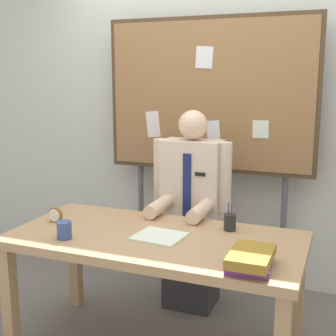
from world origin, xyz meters
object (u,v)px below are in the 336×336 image
bulletin_board (209,99)px  desk_clock (55,216)px  book_stack (250,259)px  coffee_mug (64,230)px  desk (155,250)px  pen_holder (230,222)px  person (192,218)px  open_notebook (159,236)px

bulletin_board → desk_clock: bearing=-123.2°
book_stack → coffee_mug: coffee_mug is taller
book_stack → coffee_mug: size_ratio=2.99×
desk → bulletin_board: bulletin_board is taller
book_stack → desk_clock: 1.27m
pen_holder → book_stack: bearing=-65.9°
person → book_stack: person is taller
desk_clock → person: bearing=44.1°
coffee_mug → open_notebook: bearing=23.5°
open_notebook → coffee_mug: bearing=-156.5°
book_stack → pen_holder: (-0.22, 0.49, 0.01)m
pen_holder → desk: bearing=-146.7°
desk → pen_holder: bearing=33.3°
bulletin_board → pen_holder: size_ratio=12.65×
desk → coffee_mug: bearing=-152.9°
open_notebook → pen_holder: bearing=38.0°
desk → person: bearing=90.0°
person → coffee_mug: (-0.44, -0.86, 0.13)m
open_notebook → desk_clock: size_ratio=2.78×
desk → person: 0.64m
person → bulletin_board: 0.88m
bulletin_board → pen_holder: (0.37, -0.77, -0.67)m
person → coffee_mug: person is taller
person → desk_clock: size_ratio=14.62×
bulletin_board → pen_holder: bulletin_board is taller
open_notebook → pen_holder: size_ratio=1.64×
person → desk_clock: (-0.66, -0.64, 0.13)m
pen_holder → bulletin_board: bearing=115.6°
bulletin_board → open_notebook: bulletin_board is taller
person → pen_holder: (0.37, -0.40, 0.13)m
coffee_mug → pen_holder: pen_holder is taller
bulletin_board → book_stack: bearing=-65.0°
bulletin_board → coffee_mug: (-0.44, -1.23, -0.67)m
person → book_stack: size_ratio=4.74×
bulletin_board → book_stack: 1.54m
desk → desk_clock: size_ratio=17.30×
desk → bulletin_board: bearing=90.0°
desk → open_notebook: open_notebook is taller
person → book_stack: 1.07m
coffee_mug → person: bearing=62.7°
open_notebook → coffee_mug: (-0.48, -0.21, 0.04)m
desk → pen_holder: pen_holder is taller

